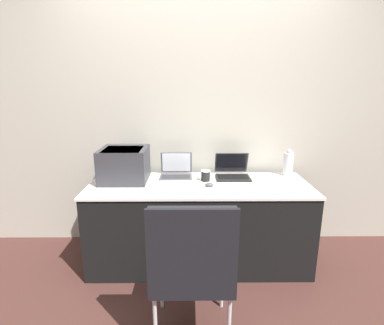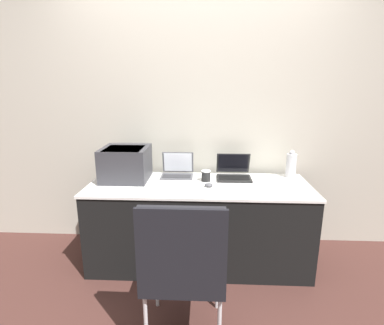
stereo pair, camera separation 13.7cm
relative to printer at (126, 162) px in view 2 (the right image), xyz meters
name	(u,v)px [view 2 (the right image)]	position (x,y,z in m)	size (l,w,h in m)	color
ground_plane	(197,283)	(0.65, -0.43, -0.88)	(14.00, 14.00, 0.00)	#472823
wall_back	(201,111)	(0.65, 0.34, 0.42)	(8.00, 0.05, 2.60)	#B7B2A3
table	(199,223)	(0.65, -0.11, -0.52)	(1.87, 0.68, 0.73)	black
printer	(126,162)	(0.00, 0.00, 0.00)	(0.40, 0.40, 0.29)	#333338
laptop_left	(177,171)	(0.44, 0.10, -0.11)	(0.29, 0.25, 0.21)	#4C4C51
laptop_right	(234,173)	(0.96, 0.09, -0.11)	(0.30, 0.28, 0.21)	black
external_keyboard	(176,185)	(0.46, -0.16, -0.15)	(0.39, 0.18, 0.02)	silver
coffee_cup	(206,176)	(0.71, -0.02, -0.11)	(0.08, 0.08, 0.09)	black
mouse	(209,185)	(0.73, -0.17, -0.14)	(0.07, 0.05, 0.03)	#4C4C51
metal_pitcher	(291,165)	(1.47, 0.14, -0.04)	(0.09, 0.09, 0.25)	silver
chair	(183,262)	(0.58, -1.02, -0.31)	(0.48, 0.45, 0.94)	black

